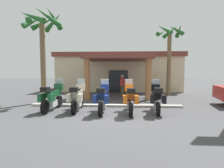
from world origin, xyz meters
The scene contains 11 objects.
ground_plane centered at (0.00, 0.00, 0.00)m, with size 80.00×80.00×0.00m, color #424244.
motel_building centered at (-0.02, 11.13, 1.98)m, with size 12.82×10.16×3.85m.
motorcycle_green centered at (-3.22, 0.72, 0.70)m, with size 0.73×2.21×1.61m.
motorcycle_cream centered at (-1.89, 0.71, 0.70)m, with size 0.71×2.21×1.61m.
motorcycle_blue centered at (-0.56, 0.41, 0.70)m, with size 0.71×2.21×1.61m.
motorcycle_orange centered at (0.77, 0.38, 0.70)m, with size 0.71×2.21×1.61m.
motorcycle_black centered at (2.10, 0.59, 0.70)m, with size 0.74×2.21×1.61m.
pedestrian centered at (0.38, 6.36, 1.01)m, with size 0.41×0.39×1.73m.
palm_tree_roadside centered at (-4.68, 2.96, 4.53)m, with size 2.69×2.64×5.91m.
palm_tree_near_portico centered at (4.28, 6.96, 4.29)m, with size 2.27×2.28×5.99m.
curb_strip centered at (-0.56, 1.87, 0.06)m, with size 8.64×0.36×0.12m, color #ADA89E.
Camera 1 is at (0.41, -8.21, 2.05)m, focal length 28.60 mm.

